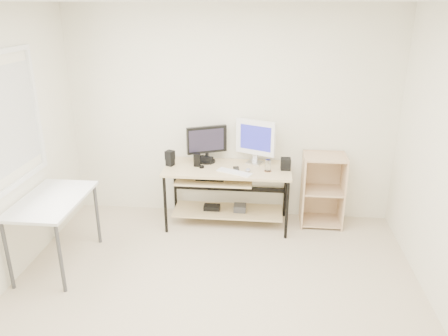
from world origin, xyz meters
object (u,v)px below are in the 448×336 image
at_px(side_table, 52,206).
at_px(white_imac, 256,139).
at_px(desk, 225,184).
at_px(audio_controller, 197,160).
at_px(shelf_unit, 322,189).
at_px(black_monitor, 207,142).

height_order(side_table, white_imac, white_imac).
height_order(desk, side_table, same).
xyz_separation_m(desk, audio_controller, (-0.34, 0.00, 0.29)).
bearing_deg(side_table, shelf_unit, 23.33).
bearing_deg(black_monitor, desk, -57.43).
distance_m(shelf_unit, audio_controller, 1.57).
relative_size(shelf_unit, audio_controller, 5.62).
bearing_deg(shelf_unit, side_table, -156.67).
xyz_separation_m(black_monitor, audio_controller, (-0.10, -0.16, -0.18)).
relative_size(desk, white_imac, 2.79).
height_order(side_table, shelf_unit, shelf_unit).
distance_m(black_monitor, audio_controller, 0.26).
xyz_separation_m(desk, black_monitor, (-0.24, 0.16, 0.47)).
xyz_separation_m(side_table, shelf_unit, (2.83, 1.22, -0.22)).
relative_size(desk, audio_controller, 9.36).
bearing_deg(desk, black_monitor, 146.36).
distance_m(black_monitor, white_imac, 0.59).
distance_m(desk, shelf_unit, 1.19).
bearing_deg(white_imac, audio_controller, -141.69).
bearing_deg(desk, side_table, -147.35).
distance_m(white_imac, audio_controller, 0.75).
distance_m(side_table, shelf_unit, 3.09).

